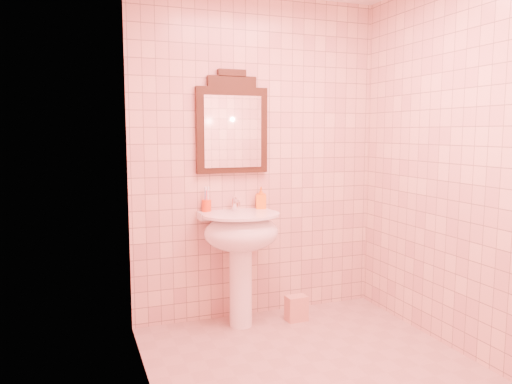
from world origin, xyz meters
name	(u,v)px	position (x,y,z in m)	size (l,w,h in m)	color
floor	(321,373)	(0.00, 0.00, 0.00)	(2.20, 2.20, 0.00)	tan
back_wall	(258,159)	(0.00, 1.10, 1.25)	(2.00, 0.02, 2.50)	beige
pedestal_sink	(241,240)	(-0.22, 0.87, 0.66)	(0.58, 0.58, 0.86)	white
faucet	(235,203)	(-0.22, 1.01, 0.92)	(0.04, 0.16, 0.11)	white
mirror	(232,126)	(-0.22, 1.07, 1.51)	(0.56, 0.06, 0.78)	black
toothbrush_cup	(207,205)	(-0.43, 1.05, 0.91)	(0.07, 0.07, 0.16)	red
soap_dispenser	(261,198)	(0.00, 1.04, 0.95)	(0.08, 0.08, 0.17)	orange
towel	(296,308)	(0.22, 0.83, 0.10)	(0.16, 0.11, 0.20)	tan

